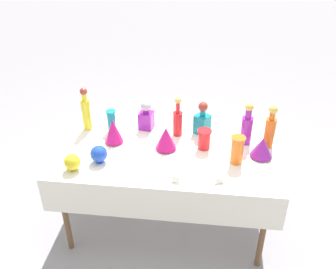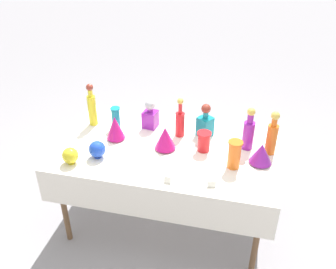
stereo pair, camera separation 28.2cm
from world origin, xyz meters
The scene contains 18 objects.
ground_plane centered at (0.00, 0.00, 0.00)m, with size 40.00×40.00×0.00m, color gray.
display_table centered at (0.00, -0.03, 0.70)m, with size 1.66×1.03×0.76m.
tall_bottle_0 centered at (0.59, 0.11, 0.90)m, with size 0.08×0.08×0.34m.
tall_bottle_1 centered at (0.76, 0.08, 0.91)m, with size 0.08×0.08×0.35m.
tall_bottle_2 centered at (0.06, 0.17, 0.89)m, with size 0.07×0.07×0.33m.
tall_bottle_3 centered at (-0.68, 0.18, 0.92)m, with size 0.07×0.07×0.37m.
square_decanter_0 centered at (-0.21, 0.24, 0.86)m, with size 0.12×0.12×0.24m.
square_decanter_1 centered at (0.25, 0.22, 0.87)m, with size 0.15×0.15×0.28m.
slender_vase_0 centered at (0.27, 0.00, 0.84)m, with size 0.11×0.11×0.15m.
slender_vase_1 centered at (0.51, -0.16, 0.87)m, with size 0.10×0.10×0.21m.
slender_vase_2 centered at (-0.48, 0.17, 0.86)m, with size 0.08×0.08×0.18m.
fluted_vase_0 centered at (-0.01, -0.05, 0.86)m, with size 0.16×0.16×0.19m.
fluted_vase_1 centered at (-0.42, 0.00, 0.86)m, with size 0.14×0.14×0.20m.
fluted_vase_2 centered at (0.69, -0.07, 0.84)m, with size 0.16×0.16×0.16m.
round_bowl_0 centered at (-0.46, -0.27, 0.83)m, with size 0.12×0.12×0.13m.
round_bowl_1 centered at (-0.62, -0.38, 0.83)m, with size 0.12×0.12×0.12m.
price_tag_left centered at (0.39, -0.41, 0.78)m, with size 0.06×0.01×0.04m, color white.
price_tag_center centered at (0.10, -0.44, 0.78)m, with size 0.05×0.01×0.05m, color white.
Camera 1 is at (0.27, -2.38, 2.35)m, focal length 40.00 mm.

